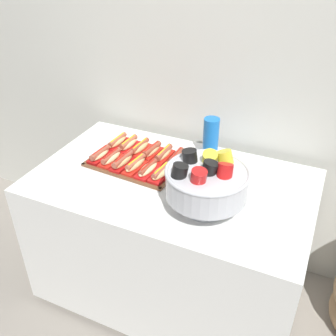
% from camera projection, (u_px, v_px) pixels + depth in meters
% --- Properties ---
extents(ground_plane, '(10.00, 10.00, 0.00)m').
position_uv_depth(ground_plane, '(171.00, 287.00, 2.36)').
color(ground_plane, gray).
extents(back_wall, '(6.00, 0.10, 2.60)m').
position_uv_depth(back_wall, '(212.00, 51.00, 2.07)').
color(back_wall, beige).
rests_on(back_wall, ground_plane).
extents(buffet_table, '(1.40, 0.83, 0.80)m').
position_uv_depth(buffet_table, '(171.00, 236.00, 2.14)').
color(buffet_table, white).
rests_on(buffet_table, ground_plane).
extents(serving_tray, '(0.50, 0.39, 0.01)m').
position_uv_depth(serving_tray, '(138.00, 161.00, 2.08)').
color(serving_tray, brown).
rests_on(serving_tray, buffet_table).
extents(hot_dog_0, '(0.08, 0.16, 0.06)m').
position_uv_depth(hot_dog_0, '(100.00, 155.00, 2.08)').
color(hot_dog_0, '#B21414').
rests_on(hot_dog_0, serving_tray).
extents(hot_dog_1, '(0.07, 0.16, 0.06)m').
position_uv_depth(hot_dog_1, '(111.00, 158.00, 2.05)').
color(hot_dog_1, red).
rests_on(hot_dog_1, serving_tray).
extents(hot_dog_2, '(0.08, 0.17, 0.06)m').
position_uv_depth(hot_dog_2, '(123.00, 161.00, 2.01)').
color(hot_dog_2, '#B21414').
rests_on(hot_dog_2, serving_tray).
extents(hot_dog_3, '(0.08, 0.18, 0.06)m').
position_uv_depth(hot_dog_3, '(135.00, 165.00, 1.98)').
color(hot_dog_3, red).
rests_on(hot_dog_3, serving_tray).
extents(hot_dog_4, '(0.08, 0.17, 0.06)m').
position_uv_depth(hot_dog_4, '(148.00, 169.00, 1.96)').
color(hot_dog_4, red).
rests_on(hot_dog_4, serving_tray).
extents(hot_dog_5, '(0.08, 0.16, 0.06)m').
position_uv_depth(hot_dog_5, '(161.00, 173.00, 1.92)').
color(hot_dog_5, red).
rests_on(hot_dog_5, serving_tray).
extents(hot_dog_6, '(0.08, 0.17, 0.06)m').
position_uv_depth(hot_dog_6, '(118.00, 142.00, 2.20)').
color(hot_dog_6, '#B21414').
rests_on(hot_dog_6, serving_tray).
extents(hot_dog_7, '(0.08, 0.16, 0.06)m').
position_uv_depth(hot_dog_7, '(129.00, 144.00, 2.17)').
color(hot_dog_7, red).
rests_on(hot_dog_7, serving_tray).
extents(hot_dog_8, '(0.08, 0.17, 0.06)m').
position_uv_depth(hot_dog_8, '(140.00, 148.00, 2.14)').
color(hot_dog_8, red).
rests_on(hot_dog_8, serving_tray).
extents(hot_dog_9, '(0.07, 0.17, 0.06)m').
position_uv_depth(hot_dog_9, '(152.00, 151.00, 2.11)').
color(hot_dog_9, red).
rests_on(hot_dog_9, serving_tray).
extents(hot_dog_10, '(0.07, 0.17, 0.06)m').
position_uv_depth(hot_dog_10, '(164.00, 154.00, 2.08)').
color(hot_dog_10, red).
rests_on(hot_dog_10, serving_tray).
extents(hot_dog_11, '(0.07, 0.16, 0.06)m').
position_uv_depth(hot_dog_11, '(176.00, 158.00, 2.05)').
color(hot_dog_11, '#B21414').
rests_on(hot_dog_11, serving_tray).
extents(punch_bowl, '(0.37, 0.37, 0.27)m').
position_uv_depth(punch_bowl, '(206.00, 181.00, 1.66)').
color(punch_bowl, silver).
rests_on(punch_bowl, buffet_table).
extents(cup_stack, '(0.08, 0.08, 0.23)m').
position_uv_depth(cup_stack, '(211.00, 139.00, 2.05)').
color(cup_stack, blue).
rests_on(cup_stack, buffet_table).
extents(donut, '(0.15, 0.15, 0.04)m').
position_uv_depth(donut, '(228.00, 174.00, 1.95)').
color(donut, pink).
rests_on(donut, buffet_table).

